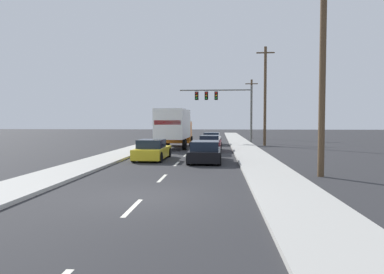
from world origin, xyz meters
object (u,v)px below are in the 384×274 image
car_yellow (152,151)px  car_maroon (210,144)px  utility_pole_near (323,69)px  utility_pole_far (251,108)px  box_truck (175,126)px  car_black (205,152)px  car_white (212,139)px  traffic_signal_mast (218,99)px  utility_pole_mid (265,95)px

car_yellow → car_maroon: (3.50, 6.74, 0.01)m
car_yellow → utility_pole_near: bearing=-34.5°
car_maroon → utility_pole_far: 22.36m
box_truck → car_black: (3.24, -10.39, -1.43)m
car_maroon → utility_pole_near: utility_pole_near is taller
box_truck → car_white: 6.02m
car_maroon → utility_pole_far: bearing=75.8°
utility_pole_near → traffic_signal_mast: bearing=100.8°
car_yellow → utility_pole_far: 29.72m
box_truck → car_maroon: box_truck is taller
box_truck → car_maroon: size_ratio=1.87×
utility_pole_near → utility_pole_far: bearing=89.8°
traffic_signal_mast → utility_pole_far: (4.78, 9.86, -0.66)m
box_truck → car_yellow: size_ratio=1.85×
box_truck → utility_pole_far: bearing=64.9°
utility_pole_mid → car_yellow: bearing=-123.6°
box_truck → utility_pole_far: utility_pole_far is taller
utility_pole_mid → utility_pole_far: 14.79m
utility_pole_near → utility_pole_mid: 19.34m
car_maroon → utility_pole_mid: 9.62m
car_yellow → utility_pole_near: (8.76, -6.01, 4.13)m
traffic_signal_mast → utility_pole_far: bearing=64.2°
box_truck → utility_pole_near: (8.57, -15.55, 2.69)m
car_yellow → utility_pole_near: 11.40m
car_white → utility_pole_far: bearing=68.5°
box_truck → car_black: 10.97m
car_white → utility_pole_near: (5.26, -20.37, 4.12)m
box_truck → utility_pole_far: (8.71, 18.56, 2.35)m
box_truck → car_white: size_ratio=1.88×
car_white → utility_pole_mid: size_ratio=0.42×
car_white → utility_pole_near: 21.44m
car_black → utility_pole_mid: (5.44, 14.17, 4.51)m
car_black → traffic_signal_mast: traffic_signal_mast is taller
car_white → car_maroon: 7.62m
box_truck → traffic_signal_mast: traffic_signal_mast is taller
car_white → car_maroon: bearing=-90.0°
utility_pole_mid → utility_pole_far: size_ratio=1.17×
utility_pole_far → utility_pole_mid: bearing=-90.1°
utility_pole_near → car_yellow: bearing=145.5°
box_truck → car_maroon: 4.57m
utility_pole_far → car_black: bearing=-100.7°
box_truck → car_white: box_truck is taller
car_maroon → utility_pole_mid: utility_pole_mid is taller
traffic_signal_mast → car_maroon: bearing=-93.1°
utility_pole_near → utility_pole_far: 34.11m
car_yellow → car_black: size_ratio=0.92×
traffic_signal_mast → utility_pole_near: size_ratio=0.92×
car_black → utility_pole_far: 29.70m
car_white → car_black: 15.21m
traffic_signal_mast → utility_pole_mid: (4.74, -4.91, 0.06)m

